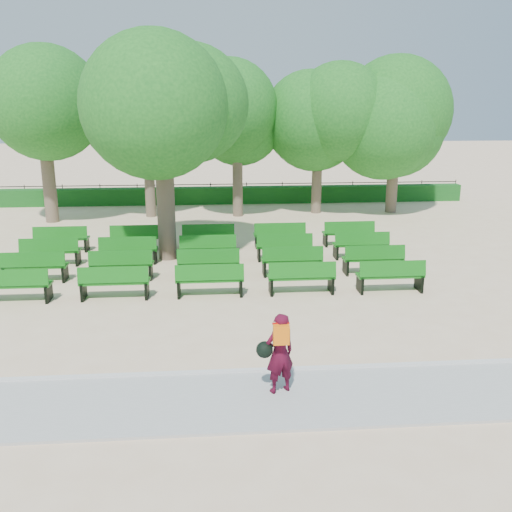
# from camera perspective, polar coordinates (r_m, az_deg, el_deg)

# --- Properties ---
(ground) EXTENTS (120.00, 120.00, 0.00)m
(ground) POSITION_cam_1_polar(r_m,az_deg,el_deg) (17.98, -1.07, -2.55)
(ground) COLOR beige
(paving) EXTENTS (30.00, 2.20, 0.06)m
(paving) POSITION_cam_1_polar(r_m,az_deg,el_deg) (11.18, 1.44, -14.15)
(paving) COLOR #ACACA8
(paving) RESTS_ON ground
(curb) EXTENTS (30.00, 0.12, 0.10)m
(curb) POSITION_cam_1_polar(r_m,az_deg,el_deg) (12.18, 0.85, -11.41)
(curb) COLOR silver
(curb) RESTS_ON ground
(hedge) EXTENTS (26.00, 0.70, 0.90)m
(hedge) POSITION_cam_1_polar(r_m,az_deg,el_deg) (31.50, -2.72, 6.10)
(hedge) COLOR #16581B
(hedge) RESTS_ON ground
(fence) EXTENTS (26.00, 0.10, 1.02)m
(fence) POSITION_cam_1_polar(r_m,az_deg,el_deg) (31.97, -2.74, 5.42)
(fence) COLOR black
(fence) RESTS_ON ground
(tree_line) EXTENTS (21.80, 6.80, 7.04)m
(tree_line) POSITION_cam_1_polar(r_m,az_deg,el_deg) (27.65, -2.41, 3.84)
(tree_line) COLOR #217020
(tree_line) RESTS_ON ground
(bench_array) EXTENTS (1.98, 0.64, 1.24)m
(bench_array) POSITION_cam_1_polar(r_m,az_deg,el_deg) (19.35, -4.80, -0.98)
(bench_array) COLOR #126914
(bench_array) RESTS_ON ground
(tree_among) EXTENTS (4.90, 4.90, 6.98)m
(tree_among) POSITION_cam_1_polar(r_m,az_deg,el_deg) (20.07, -9.34, 12.91)
(tree_among) COLOR brown
(tree_among) RESTS_ON ground
(person) EXTENTS (0.80, 0.57, 1.61)m
(person) POSITION_cam_1_polar(r_m,az_deg,el_deg) (11.02, 2.27, -9.58)
(person) COLOR #42091C
(person) RESTS_ON ground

